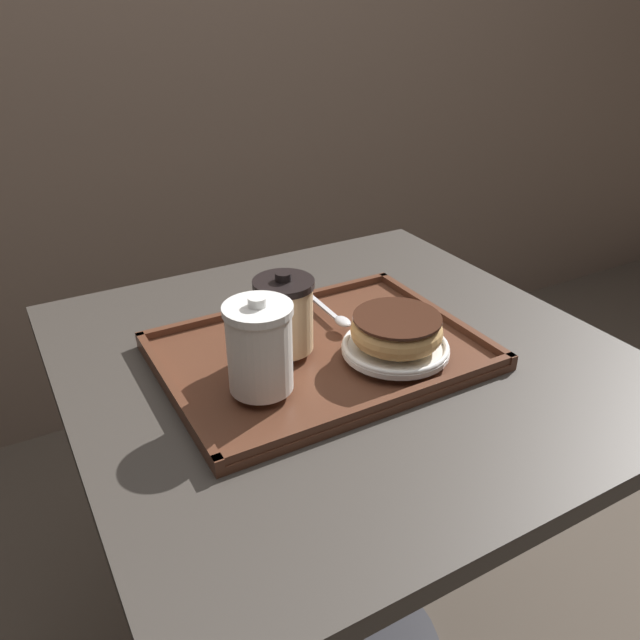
{
  "coord_description": "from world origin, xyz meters",
  "views": [
    {
      "loc": [
        -0.43,
        -0.69,
        1.24
      ],
      "look_at": [
        -0.04,
        0.0,
        0.81
      ],
      "focal_mm": 35.0,
      "sensor_mm": 36.0,
      "label": 1
    }
  ],
  "objects": [
    {
      "name": "spoon",
      "position": [
        0.02,
        0.06,
        0.77
      ],
      "size": [
        0.02,
        0.17,
        0.01
      ],
      "rotation": [
        0.0,
        0.0,
        4.69
      ],
      "color": "silver",
      "rests_on": "serving_tray"
    },
    {
      "name": "serving_tray",
      "position": [
        -0.04,
        0.0,
        0.75
      ],
      "size": [
        0.46,
        0.34,
        0.02
      ],
      "color": "#512D1E",
      "rests_on": "cafe_table"
    },
    {
      "name": "donut_chocolate_glazed",
      "position": [
        0.05,
        -0.07,
        0.81
      ],
      "size": [
        0.13,
        0.13,
        0.04
      ],
      "color": "tan",
      "rests_on": "plate_with_chocolate_donut"
    },
    {
      "name": "coffee_cup_front",
      "position": [
        -0.16,
        -0.06,
        0.83
      ],
      "size": [
        0.09,
        0.09,
        0.13
      ],
      "color": "white",
      "rests_on": "serving_tray"
    },
    {
      "name": "coffee_cup_rear",
      "position": [
        -0.09,
        0.02,
        0.83
      ],
      "size": [
        0.09,
        0.09,
        0.12
      ],
      "color": "#E0B784",
      "rests_on": "serving_tray"
    },
    {
      "name": "plate_with_chocolate_donut",
      "position": [
        0.05,
        -0.07,
        0.78
      ],
      "size": [
        0.16,
        0.16,
        0.01
      ],
      "color": "white",
      "rests_on": "serving_tray"
    },
    {
      "name": "cafe_table",
      "position": [
        0.0,
        0.0,
        0.55
      ],
      "size": [
        0.8,
        0.8,
        0.75
      ],
      "color": "#38332D",
      "rests_on": "ground_plane"
    },
    {
      "name": "wall_behind",
      "position": [
        0.0,
        1.1,
        1.2
      ],
      "size": [
        8.0,
        0.05,
        2.4
      ],
      "color": "#7A6656",
      "rests_on": "ground_plane"
    }
  ]
}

